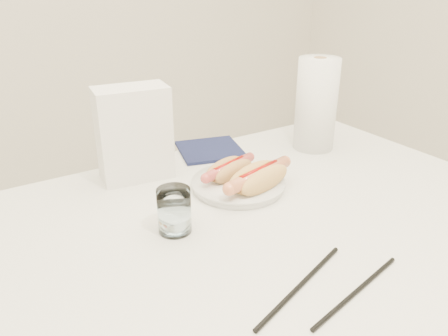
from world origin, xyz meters
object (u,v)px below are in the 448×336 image
plate (238,185)px  paper_towel_roll (316,104)px  hotdog_left (229,170)px  hotdog_right (259,178)px  table (246,248)px  napkin_box (134,134)px  water_glass (174,211)px

plate → paper_towel_roll: 0.35m
hotdog_left → hotdog_right: hotdog_right is taller
table → napkin_box: bearing=107.4°
water_glass → table: bearing=-20.2°
table → hotdog_right: (0.09, 0.08, 0.10)m
plate → hotdog_right: size_ratio=1.06×
table → paper_towel_roll: (0.38, 0.23, 0.18)m
hotdog_right → paper_towel_roll: (0.29, 0.14, 0.08)m
table → paper_towel_roll: paper_towel_roll is taller
table → hotdog_left: hotdog_left is taller
hotdog_right → water_glass: 0.22m
table → napkin_box: (-0.10, 0.31, 0.17)m
plate → hotdog_left: 0.04m
table → plate: plate is taller
table → napkin_box: 0.36m
napkin_box → paper_towel_roll: bearing=-2.3°
water_glass → hotdog_left: bearing=30.0°
plate → hotdog_right: bearing=-66.6°
plate → napkin_box: 0.26m
hotdog_left → water_glass: water_glass is taller
hotdog_right → water_glass: (-0.22, -0.03, 0.00)m
water_glass → napkin_box: napkin_box is taller
table → plate: 0.16m
napkin_box → paper_towel_roll: size_ratio=0.88×
hotdog_left → hotdog_right: bearing=-88.3°
paper_towel_roll → hotdog_left: bearing=-167.9°
water_glass → napkin_box: bearing=83.0°
hotdog_left → water_glass: (-0.19, -0.11, 0.01)m
table → hotdog_right: bearing=42.5°
paper_towel_roll → table: bearing=-149.3°
hotdog_left → water_glass: size_ratio=1.77×
hotdog_left → napkin_box: bearing=119.4°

